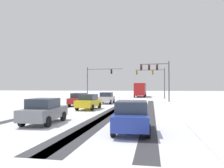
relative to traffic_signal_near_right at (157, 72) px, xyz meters
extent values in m
plane|color=silver|center=(-6.06, -27.26, -4.74)|extent=(300.00, 300.00, 0.00)
cube|color=#38383D|center=(-4.82, -12.68, -4.74)|extent=(1.15, 32.08, 0.01)
cube|color=#38383D|center=(-10.61, -12.68, -4.74)|extent=(0.84, 32.08, 0.01)
cube|color=#38383D|center=(-4.25, -12.68, -4.74)|extent=(1.18, 32.08, 0.01)
cube|color=#38383D|center=(-1.01, -12.68, -4.74)|extent=(0.85, 32.08, 0.01)
cube|color=white|center=(3.22, -14.14, -4.68)|extent=(4.00, 32.08, 0.12)
cylinder|color=#47474C|center=(1.82, -0.10, -1.49)|extent=(0.18, 0.18, 6.50)
cylinder|color=#47474C|center=(-0.46, 0.05, 1.36)|extent=(4.58, 0.41, 0.12)
cube|color=black|center=(-0.01, 0.02, 0.81)|extent=(0.33, 0.26, 0.90)
sphere|color=red|center=(-0.02, -0.14, 1.11)|extent=(0.20, 0.20, 0.20)
sphere|color=black|center=(-0.02, -0.14, 0.81)|extent=(0.20, 0.20, 0.20)
sphere|color=black|center=(-0.02, -0.14, 0.51)|extent=(0.20, 0.20, 0.20)
cube|color=black|center=(-1.26, 0.10, 0.81)|extent=(0.33, 0.26, 0.90)
sphere|color=red|center=(-1.27, -0.06, 1.11)|extent=(0.20, 0.20, 0.20)
sphere|color=black|center=(-1.27, -0.06, 0.81)|extent=(0.20, 0.20, 0.20)
sphere|color=black|center=(-1.27, -0.06, 0.51)|extent=(0.20, 0.20, 0.20)
cube|color=black|center=(-2.52, 0.18, 0.81)|extent=(0.33, 0.26, 0.90)
sphere|color=red|center=(-2.53, 0.02, 1.11)|extent=(0.20, 0.20, 0.20)
sphere|color=black|center=(-2.53, 0.02, 0.81)|extent=(0.20, 0.20, 0.20)
sphere|color=black|center=(-2.53, 0.02, 0.51)|extent=(0.20, 0.20, 0.20)
cylinder|color=#47474C|center=(1.82, 11.90, -1.49)|extent=(0.18, 0.18, 6.50)
cylinder|color=#47474C|center=(-1.24, 11.74, 1.36)|extent=(6.13, 0.44, 0.12)
cube|color=#B79319|center=(-0.63, 11.78, 0.81)|extent=(0.33, 0.26, 0.90)
sphere|color=red|center=(-0.62, 11.62, 1.11)|extent=(0.20, 0.20, 0.20)
sphere|color=black|center=(-0.62, 11.62, 0.81)|extent=(0.20, 0.20, 0.20)
sphere|color=black|center=(-0.62, 11.62, 0.51)|extent=(0.20, 0.20, 0.20)
cube|color=#B79319|center=(-4.00, 11.60, 0.81)|extent=(0.33, 0.26, 0.90)
sphere|color=red|center=(-3.99, 11.44, 1.11)|extent=(0.20, 0.20, 0.20)
sphere|color=black|center=(-3.99, 11.44, 0.81)|extent=(0.20, 0.20, 0.20)
sphere|color=black|center=(-3.99, 11.44, 0.51)|extent=(0.20, 0.20, 0.20)
cylinder|color=#47474C|center=(-13.93, 7.90, -1.49)|extent=(0.18, 0.18, 6.50)
cylinder|color=#47474C|center=(-10.31, 7.88, 1.36)|extent=(7.24, 0.17, 0.12)
cube|color=black|center=(-8.87, 7.87, 0.81)|extent=(0.32, 0.24, 0.90)
sphere|color=red|center=(-8.86, 8.03, 1.11)|extent=(0.20, 0.20, 0.20)
sphere|color=black|center=(-8.86, 8.03, 0.81)|extent=(0.20, 0.20, 0.20)
sphere|color=black|center=(-8.86, 8.03, 0.51)|extent=(0.20, 0.20, 0.20)
cube|color=silver|center=(-7.33, -4.24, -4.07)|extent=(1.73, 4.11, 0.70)
cube|color=#2D3847|center=(-7.33, -4.39, -3.42)|extent=(1.57, 1.91, 0.60)
cylinder|color=black|center=(-8.13, -2.97, -4.42)|extent=(0.22, 0.64, 0.64)
cylinder|color=black|center=(-6.51, -2.98, -4.42)|extent=(0.22, 0.64, 0.64)
cylinder|color=black|center=(-8.14, -5.51, -4.42)|extent=(0.22, 0.64, 0.64)
cylinder|color=black|center=(-6.53, -5.52, -4.42)|extent=(0.22, 0.64, 0.64)
cube|color=red|center=(-9.92, -8.85, -4.07)|extent=(1.79, 4.14, 0.70)
cube|color=#2D3847|center=(-9.92, -9.00, -3.42)|extent=(1.60, 1.93, 0.60)
cylinder|color=black|center=(-10.70, -7.56, -4.42)|extent=(0.23, 0.64, 0.64)
cylinder|color=black|center=(-9.09, -7.60, -4.42)|extent=(0.23, 0.64, 0.64)
cylinder|color=black|center=(-10.76, -10.10, -4.42)|extent=(0.23, 0.64, 0.64)
cylinder|color=black|center=(-9.14, -10.14, -4.42)|extent=(0.23, 0.64, 0.64)
cube|color=yellow|center=(-7.46, -12.93, -4.07)|extent=(1.90, 4.18, 0.70)
cube|color=#2D3847|center=(-7.47, -13.08, -3.42)|extent=(1.65, 1.98, 0.60)
cylinder|color=black|center=(-8.20, -11.62, -4.42)|extent=(0.25, 0.65, 0.64)
cylinder|color=black|center=(-6.59, -11.70, -4.42)|extent=(0.25, 0.65, 0.64)
cylinder|color=black|center=(-8.33, -14.16, -4.42)|extent=(0.25, 0.65, 0.64)
cylinder|color=black|center=(-6.72, -14.24, -4.42)|extent=(0.25, 0.65, 0.64)
cube|color=slate|center=(-7.71, -22.20, -4.07)|extent=(1.88, 4.17, 0.70)
cube|color=#2D3847|center=(-7.70, -22.35, -3.42)|extent=(1.64, 1.97, 0.60)
cylinder|color=black|center=(-8.57, -20.96, -4.42)|extent=(0.25, 0.65, 0.64)
cylinder|color=black|center=(-6.95, -20.89, -4.42)|extent=(0.25, 0.65, 0.64)
cylinder|color=black|center=(-8.46, -23.50, -4.42)|extent=(0.25, 0.65, 0.64)
cylinder|color=black|center=(-6.84, -23.43, -4.42)|extent=(0.25, 0.65, 0.64)
cube|color=#233899|center=(-1.89, -23.86, -4.07)|extent=(1.89, 4.18, 0.70)
cube|color=#2D3847|center=(-1.88, -24.01, -3.42)|extent=(1.65, 1.97, 0.60)
cylinder|color=black|center=(-2.76, -22.63, -4.42)|extent=(0.25, 0.65, 0.64)
cylinder|color=black|center=(-1.14, -22.56, -4.42)|extent=(0.25, 0.65, 0.64)
cylinder|color=black|center=(-2.64, -25.17, -4.42)|extent=(0.25, 0.65, 0.64)
cylinder|color=black|center=(-1.02, -25.10, -4.42)|extent=(0.25, 0.65, 0.64)
cube|color=#B21E1E|center=(-3.67, 20.04, -2.81)|extent=(2.54, 11.01, 2.90)
cube|color=#283342|center=(-3.67, 20.04, -2.46)|extent=(2.58, 10.13, 0.90)
cylinder|color=black|center=(-2.49, 16.18, -4.26)|extent=(0.30, 0.96, 0.96)
cylinder|color=black|center=(-4.87, 16.19, -4.26)|extent=(0.30, 0.96, 0.96)
cylinder|color=black|center=(-2.47, 23.33, -4.26)|extent=(0.30, 0.96, 0.96)
cylinder|color=black|center=(-4.84, 23.34, -4.26)|extent=(0.30, 0.96, 0.96)
camera|label=1|loc=(-0.84, -35.26, -2.42)|focal=34.84mm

